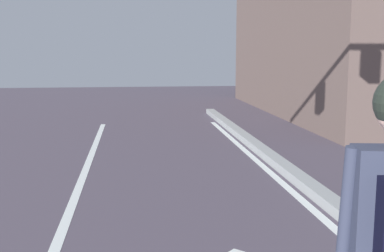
{
  "coord_description": "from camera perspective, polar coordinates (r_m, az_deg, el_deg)",
  "views": [
    {
      "loc": [
        0.52,
        2.87,
        1.96
      ],
      "look_at": [
        1.14,
        7.9,
        1.18
      ],
      "focal_mm": 44.95,
      "sensor_mm": 36.0,
      "label": 1
    }
  ],
  "objects": []
}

